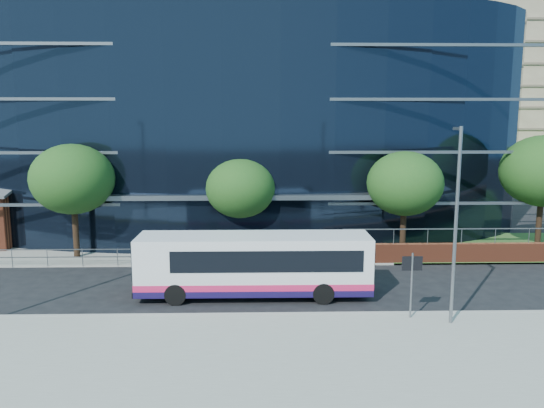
{
  "coord_description": "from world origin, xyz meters",
  "views": [
    {
      "loc": [
        -1.83,
        -22.73,
        8.43
      ],
      "look_at": [
        -1.1,
        8.0,
        3.48
      ],
      "focal_mm": 35.0,
      "sensor_mm": 36.0,
      "label": 1
    }
  ],
  "objects_px": {
    "tree_dist_e": "(476,152)",
    "streetlight_east": "(456,220)",
    "tree_far_b": "(240,188)",
    "tree_far_d": "(543,171)",
    "tree_far_a": "(73,179)",
    "tree_far_c": "(405,184)",
    "street_sign": "(412,272)",
    "city_bus": "(256,264)"
  },
  "relations": [
    {
      "from": "street_sign",
      "to": "tree_far_c",
      "type": "relative_size",
      "value": 0.43
    },
    {
      "from": "city_bus",
      "to": "tree_dist_e",
      "type": "bearing_deg",
      "value": 55.94
    },
    {
      "from": "street_sign",
      "to": "tree_far_d",
      "type": "xyz_separation_m",
      "value": [
        11.5,
        11.59,
        3.04
      ]
    },
    {
      "from": "tree_far_b",
      "to": "tree_far_c",
      "type": "distance_m",
      "value": 10.02
    },
    {
      "from": "tree_far_d",
      "to": "tree_far_c",
      "type": "bearing_deg",
      "value": -173.66
    },
    {
      "from": "tree_far_a",
      "to": "tree_far_d",
      "type": "bearing_deg",
      "value": 1.97
    },
    {
      "from": "tree_far_b",
      "to": "tree_far_c",
      "type": "xyz_separation_m",
      "value": [
        10.0,
        -0.5,
        0.33
      ]
    },
    {
      "from": "tree_far_d",
      "to": "city_bus",
      "type": "height_order",
      "value": "tree_far_d"
    },
    {
      "from": "street_sign",
      "to": "tree_far_a",
      "type": "height_order",
      "value": "tree_far_a"
    },
    {
      "from": "tree_dist_e",
      "to": "streetlight_east",
      "type": "relative_size",
      "value": 0.81
    },
    {
      "from": "tree_far_a",
      "to": "city_bus",
      "type": "relative_size",
      "value": 0.63
    },
    {
      "from": "tree_dist_e",
      "to": "street_sign",
      "type": "bearing_deg",
      "value": -115.12
    },
    {
      "from": "street_sign",
      "to": "tree_far_d",
      "type": "relative_size",
      "value": 0.38
    },
    {
      "from": "tree_far_d",
      "to": "tree_dist_e",
      "type": "height_order",
      "value": "tree_far_d"
    },
    {
      "from": "tree_dist_e",
      "to": "streetlight_east",
      "type": "xyz_separation_m",
      "value": [
        -18.0,
        -42.17,
        -0.1
      ]
    },
    {
      "from": "street_sign",
      "to": "streetlight_east",
      "type": "xyz_separation_m",
      "value": [
        1.5,
        -0.59,
        2.29
      ]
    },
    {
      "from": "tree_far_a",
      "to": "tree_far_b",
      "type": "relative_size",
      "value": 1.15
    },
    {
      "from": "city_bus",
      "to": "streetlight_east",
      "type": "bearing_deg",
      "value": -25.77
    },
    {
      "from": "streetlight_east",
      "to": "city_bus",
      "type": "relative_size",
      "value": 0.72
    },
    {
      "from": "tree_far_b",
      "to": "tree_far_d",
      "type": "bearing_deg",
      "value": 1.51
    },
    {
      "from": "tree_far_c",
      "to": "tree_dist_e",
      "type": "height_order",
      "value": "same"
    },
    {
      "from": "tree_far_b",
      "to": "streetlight_east",
      "type": "height_order",
      "value": "streetlight_east"
    },
    {
      "from": "tree_dist_e",
      "to": "tree_far_c",
      "type": "bearing_deg",
      "value": -118.74
    },
    {
      "from": "street_sign",
      "to": "tree_far_a",
      "type": "distance_m",
      "value": 20.63
    },
    {
      "from": "tree_far_a",
      "to": "tree_far_d",
      "type": "relative_size",
      "value": 0.94
    },
    {
      "from": "streetlight_east",
      "to": "tree_far_b",
      "type": "bearing_deg",
      "value": 127.63
    },
    {
      "from": "tree_far_a",
      "to": "city_bus",
      "type": "height_order",
      "value": "tree_far_a"
    },
    {
      "from": "tree_far_b",
      "to": "tree_far_d",
      "type": "relative_size",
      "value": 0.81
    },
    {
      "from": "street_sign",
      "to": "tree_far_c",
      "type": "distance_m",
      "value": 11.14
    },
    {
      "from": "tree_far_d",
      "to": "tree_far_a",
      "type": "bearing_deg",
      "value": -178.03
    },
    {
      "from": "tree_dist_e",
      "to": "city_bus",
      "type": "xyz_separation_m",
      "value": [
        -26.0,
        -38.29,
        -2.95
      ]
    },
    {
      "from": "tree_far_d",
      "to": "streetlight_east",
      "type": "distance_m",
      "value": 15.77
    },
    {
      "from": "street_sign",
      "to": "city_bus",
      "type": "xyz_separation_m",
      "value": [
        -6.5,
        3.3,
        -0.56
      ]
    },
    {
      "from": "tree_far_b",
      "to": "streetlight_east",
      "type": "distance_m",
      "value": 14.74
    },
    {
      "from": "street_sign",
      "to": "city_bus",
      "type": "height_order",
      "value": "city_bus"
    },
    {
      "from": "tree_far_a",
      "to": "tree_dist_e",
      "type": "xyz_separation_m",
      "value": [
        37.0,
        31.0,
        -0.33
      ]
    },
    {
      "from": "street_sign",
      "to": "tree_far_b",
      "type": "height_order",
      "value": "tree_far_b"
    },
    {
      "from": "tree_far_a",
      "to": "tree_far_d",
      "type": "height_order",
      "value": "tree_far_d"
    },
    {
      "from": "street_sign",
      "to": "city_bus",
      "type": "distance_m",
      "value": 7.31
    },
    {
      "from": "tree_far_a",
      "to": "tree_far_c",
      "type": "bearing_deg",
      "value": 0.0
    },
    {
      "from": "tree_far_a",
      "to": "tree_far_b",
      "type": "distance_m",
      "value": 10.03
    },
    {
      "from": "city_bus",
      "to": "tree_far_b",
      "type": "bearing_deg",
      "value": 97.43
    }
  ]
}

